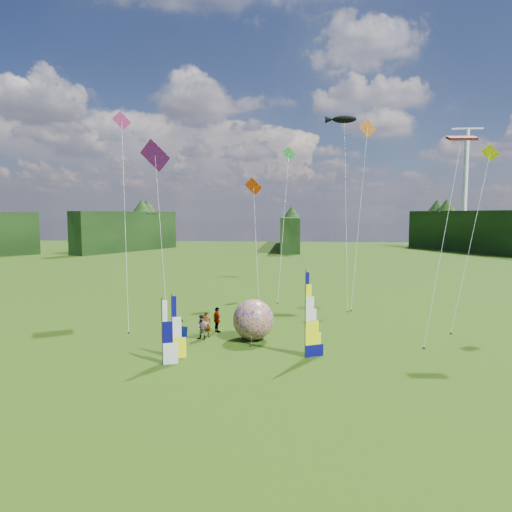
# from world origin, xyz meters

# --- Properties ---
(ground) EXTENTS (220.00, 220.00, 0.00)m
(ground) POSITION_xyz_m (0.00, 0.00, 0.00)
(ground) COLOR #3A5C11
(ground) RESTS_ON ground
(treeline_ring) EXTENTS (210.00, 210.00, 8.00)m
(treeline_ring) POSITION_xyz_m (0.00, 0.00, 4.00)
(treeline_ring) COLOR #214317
(treeline_ring) RESTS_ON ground
(turbine_right) EXTENTS (8.00, 1.20, 30.00)m
(turbine_right) POSITION_xyz_m (45.00, 102.00, 15.00)
(turbine_right) COLOR silver
(turbine_right) RESTS_ON ground
(feather_banner_main) EXTENTS (1.22, 0.63, 4.79)m
(feather_banner_main) POSITION_xyz_m (1.89, 2.26, 2.40)
(feather_banner_main) COLOR #08075A
(feather_banner_main) RESTS_ON ground
(side_banner_left) EXTENTS (0.93, 0.49, 3.51)m
(side_banner_left) POSITION_xyz_m (-5.39, 1.39, 1.75)
(side_banner_left) COLOR #F2FF05
(side_banner_left) RESTS_ON ground
(side_banner_far) EXTENTS (1.00, 0.42, 3.48)m
(side_banner_far) POSITION_xyz_m (-5.63, 0.38, 1.74)
(side_banner_far) COLOR white
(side_banner_far) RESTS_ON ground
(bol_inflatable) EXTENTS (3.01, 3.01, 2.58)m
(bol_inflatable) POSITION_xyz_m (-1.33, 5.66, 1.29)
(bol_inflatable) COLOR #090897
(bol_inflatable) RESTS_ON ground
(spectator_a) EXTENTS (0.71, 0.70, 1.66)m
(spectator_a) POSITION_xyz_m (-4.36, 5.88, 0.83)
(spectator_a) COLOR #66594C
(spectator_a) RESTS_ON ground
(spectator_b) EXTENTS (0.86, 0.66, 1.59)m
(spectator_b) POSITION_xyz_m (-4.56, 5.33, 0.79)
(spectator_b) COLOR #66594C
(spectator_b) RESTS_ON ground
(spectator_c) EXTENTS (0.51, 1.07, 1.60)m
(spectator_c) POSITION_xyz_m (-5.83, 4.48, 0.80)
(spectator_c) COLOR #66594C
(spectator_c) RESTS_ON ground
(spectator_d) EXTENTS (0.92, 1.06, 1.72)m
(spectator_d) POSITION_xyz_m (-3.93, 7.24, 0.86)
(spectator_d) COLOR #66594C
(spectator_d) RESTS_ON ground
(camp_chair) EXTENTS (0.79, 0.79, 1.14)m
(camp_chair) POSITION_xyz_m (-5.58, 3.93, 0.57)
(camp_chair) COLOR #05103F
(camp_chair) RESTS_ON ground
(kite_whale) EXTENTS (5.28, 14.32, 19.08)m
(kite_whale) POSITION_xyz_m (5.82, 19.95, 9.54)
(kite_whale) COLOR black
(kite_whale) RESTS_ON ground
(kite_rainbow_delta) EXTENTS (8.30, 10.77, 15.09)m
(kite_rainbow_delta) POSITION_xyz_m (-9.28, 12.40, 7.54)
(kite_rainbow_delta) COLOR red
(kite_rainbow_delta) RESTS_ON ground
(kite_parafoil) EXTENTS (7.84, 9.04, 14.79)m
(kite_parafoil) POSITION_xyz_m (10.58, 6.93, 7.40)
(kite_parafoil) COLOR #AD2517
(kite_parafoil) RESTS_ON ground
(small_kite_red) EXTENTS (5.33, 11.49, 11.97)m
(small_kite_red) POSITION_xyz_m (-2.10, 16.35, 5.98)
(small_kite_red) COLOR #EC3B07
(small_kite_red) RESTS_ON ground
(small_kite_orange) EXTENTS (7.45, 11.28, 17.49)m
(small_kite_orange) POSITION_xyz_m (6.92, 18.62, 8.75)
(small_kite_orange) COLOR orange
(small_kite_orange) RESTS_ON ground
(small_kite_yellow) EXTENTS (7.26, 8.54, 13.67)m
(small_kite_yellow) POSITION_xyz_m (13.78, 11.04, 6.84)
(small_kite_yellow) COLOR #E5DB00
(small_kite_yellow) RESTS_ON ground
(small_kite_pink) EXTENTS (7.53, 9.95, 16.44)m
(small_kite_pink) POSITION_xyz_m (-11.07, 9.61, 8.22)
(small_kite_pink) COLOR #C82F84
(small_kite_pink) RESTS_ON ground
(small_kite_green) EXTENTS (4.11, 12.48, 15.69)m
(small_kite_green) POSITION_xyz_m (0.08, 22.50, 7.84)
(small_kite_green) COLOR #2CCF54
(small_kite_green) RESTS_ON ground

